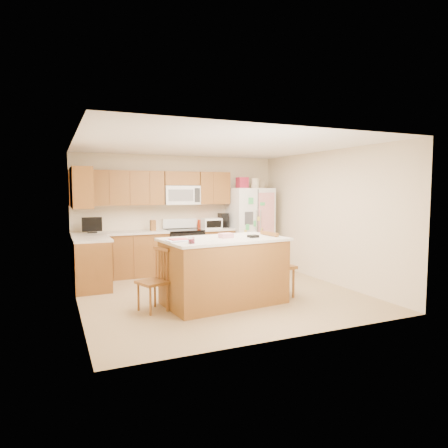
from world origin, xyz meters
name	(u,v)px	position (x,y,z in m)	size (l,w,h in m)	color
ground	(218,293)	(0.00, 0.00, 0.00)	(4.50, 4.50, 0.00)	#A58754
room_shell	(218,209)	(0.00, 0.00, 1.44)	(4.60, 4.60, 2.52)	beige
cabinetry	(138,232)	(-0.98, 1.79, 0.91)	(3.36, 1.56, 2.15)	#945226
stove	(183,250)	(0.00, 1.94, 0.47)	(0.76, 0.65, 1.13)	black
refrigerator	(250,227)	(1.57, 1.87, 0.92)	(0.90, 0.79, 2.04)	white
island	(224,270)	(-0.15, -0.58, 0.52)	(1.97, 1.27, 1.11)	#945226
windsor_chair_left	(154,281)	(-1.24, -0.54, 0.44)	(0.49, 0.50, 0.92)	#945226
windsor_chair_back	(214,269)	(-0.06, 0.06, 0.42)	(0.41, 0.39, 0.89)	#945226
windsor_chair_right	(277,266)	(0.81, -0.59, 0.51)	(0.49, 0.51, 1.09)	#945226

